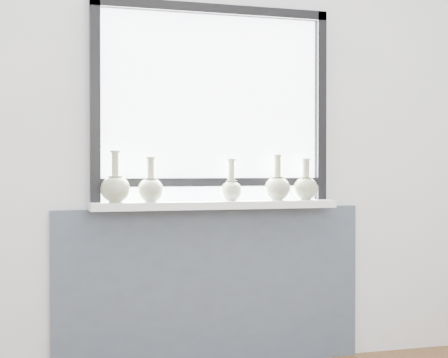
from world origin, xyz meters
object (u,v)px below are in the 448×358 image
object	(u,v)px
vase_a	(115,187)
vase_b	(151,188)
vase_d	(277,186)
vase_e	(306,186)
windowsill	(216,205)
vase_c	(231,188)

from	to	relation	value
vase_a	vase_b	bearing A→B (deg)	3.06
vase_d	vase_e	distance (m)	0.17
vase_d	vase_e	size ratio (longest dim) A/B	1.09
windowsill	vase_a	xyz separation A→B (m)	(-0.53, -0.02, 0.10)
windowsill	vase_a	bearing A→B (deg)	-177.94
vase_a	vase_b	distance (m)	0.18
vase_b	vase_c	world-z (taller)	vase_b
windowsill	vase_b	world-z (taller)	vase_b
windowsill	vase_c	size ratio (longest dim) A/B	5.87
vase_e	vase_a	bearing A→B (deg)	-178.84
vase_b	vase_c	distance (m)	0.44
windowsill	vase_b	bearing A→B (deg)	-178.46
vase_c	vase_b	bearing A→B (deg)	-177.68
vase_c	vase_e	world-z (taller)	vase_e
vase_b	vase_d	size ratio (longest dim) A/B	0.94
windowsill	vase_a	world-z (taller)	vase_a
vase_a	vase_d	world-z (taller)	vase_a
windowsill	vase_a	size ratio (longest dim) A/B	5.00
vase_a	vase_c	xyz separation A→B (m)	(0.62, 0.03, -0.01)
vase_a	windowsill	bearing A→B (deg)	2.06
windowsill	vase_b	size ratio (longest dim) A/B	5.66
vase_e	vase_c	bearing A→B (deg)	179.15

